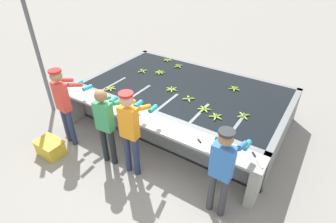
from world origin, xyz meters
The scene contains 23 objects.
ground_plane centered at (0.00, 0.00, 0.00)m, with size 80.00×80.00×0.00m, color gray.
wash_tank centered at (0.00, 1.78, 0.41)m, with size 4.54×2.69×0.84m.
work_ledge centered at (0.00, 0.23, 0.60)m, with size 4.54×0.45×0.84m.
worker_0 centered at (-1.56, -0.37, 1.03)m, with size 0.46×0.74×1.69m.
worker_1 centered at (-0.46, -0.35, 0.95)m, with size 0.45×0.72×1.60m.
worker_2 centered at (0.09, -0.32, 1.04)m, with size 0.43×0.73×1.70m.
worker_3 centered at (1.75, -0.27, 0.98)m, with size 0.42×0.72×1.62m.
banana_bunch_floating_0 centered at (0.78, 1.11, 0.85)m, with size 0.27×0.28×0.08m.
banana_bunch_floating_1 centered at (-0.95, 2.06, 0.85)m, with size 0.28×0.28×0.08m.
banana_bunch_floating_2 centered at (0.97, 2.27, 0.85)m, with size 0.27×0.28×0.08m.
banana_bunch_floating_3 centered at (0.32, 1.30, 0.85)m, with size 0.24×0.24×0.08m.
banana_bunch_floating_4 centered at (-1.40, 0.73, 0.85)m, with size 0.27×0.28×0.08m.
banana_bunch_floating_5 centered at (-0.76, 2.65, 0.85)m, with size 0.27×0.27×0.08m.
banana_bunch_floating_6 centered at (-0.22, 1.46, 0.85)m, with size 0.28×0.27×0.08m.
banana_bunch_floating_7 centered at (-1.37, 1.88, 0.85)m, with size 0.27×0.27×0.08m.
banana_bunch_floating_8 centered at (-1.24, 2.87, 0.85)m, with size 0.28×0.27×0.08m.
banana_bunch_floating_9 centered at (1.51, 1.32, 0.85)m, with size 0.24×0.24×0.08m.
banana_bunch_floating_10 centered at (1.09, 1.00, 0.85)m, with size 0.27×0.27×0.08m.
banana_bunch_ledge_0 centered at (-0.26, 0.17, 0.86)m, with size 0.28×0.27×0.08m.
knife_0 centered at (2.07, 0.31, 0.85)m, with size 0.26×0.28×0.02m.
knife_1 centered at (1.21, 0.15, 0.85)m, with size 0.30×0.23×0.02m.
crate centered at (-1.61, -0.90, 0.16)m, with size 0.55×0.39×0.32m.
support_post_left centered at (-3.03, 0.20, 1.60)m, with size 0.09×0.09×3.20m.
Camera 1 is at (2.58, -2.95, 3.67)m, focal length 28.00 mm.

